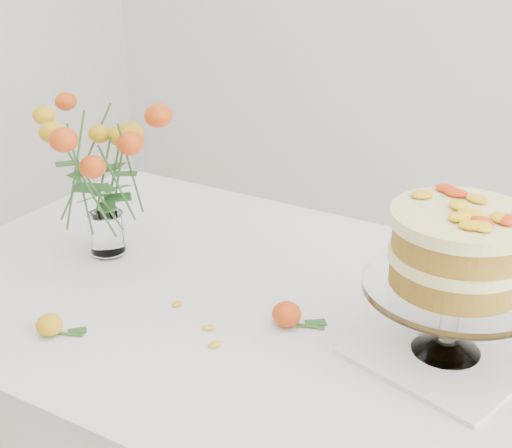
{
  "coord_description": "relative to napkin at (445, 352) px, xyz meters",
  "views": [
    {
      "loc": [
        0.62,
        -1.06,
        1.47
      ],
      "look_at": [
        -0.0,
        0.0,
        0.92
      ],
      "focal_mm": 50.0,
      "sensor_mm": 36.0,
      "label": 1
    }
  ],
  "objects": [
    {
      "name": "stray_petal_a",
      "position": [
        -0.5,
        -0.1,
        -0.0
      ],
      "size": [
        0.03,
        0.02,
        0.0
      ],
      "primitive_type": "ellipsoid",
      "color": "yellow",
      "rests_on": "table"
    },
    {
      "name": "loose_rose_far",
      "position": [
        -0.28,
        -0.06,
        0.02
      ],
      "size": [
        0.1,
        0.06,
        0.05
      ],
      "rotation": [
        0.0,
        0.0,
        0.27
      ],
      "color": "#C74209",
      "rests_on": "table"
    },
    {
      "name": "table",
      "position": [
        -0.38,
        0.0,
        -0.09
      ],
      "size": [
        1.43,
        0.93,
        0.76
      ],
      "color": "tan",
      "rests_on": "ground"
    },
    {
      "name": "stray_petal_c",
      "position": [
        -0.36,
        -0.18,
        -0.0
      ],
      "size": [
        0.03,
        0.02,
        0.0
      ],
      "primitive_type": "ellipsoid",
      "color": "yellow",
      "rests_on": "table"
    },
    {
      "name": "loose_rose_near",
      "position": [
        -0.64,
        -0.3,
        0.02
      ],
      "size": [
        0.08,
        0.05,
        0.04
      ],
      "rotation": [
        0.0,
        0.0,
        0.37
      ],
      "color": "orange",
      "rests_on": "table"
    },
    {
      "name": "stray_petal_b",
      "position": [
        -0.4,
        -0.14,
        -0.0
      ],
      "size": [
        0.03,
        0.02,
        0.0
      ],
      "primitive_type": "ellipsoid",
      "color": "yellow",
      "rests_on": "table"
    },
    {
      "name": "rose_vase",
      "position": [
        -0.76,
        0.0,
        0.23
      ],
      "size": [
        0.31,
        0.31,
        0.39
      ],
      "rotation": [
        0.0,
        0.0,
        -0.23
      ],
      "color": "white",
      "rests_on": "table"
    },
    {
      "name": "cake_stand",
      "position": [
        0.0,
        0.0,
        0.19
      ],
      "size": [
        0.3,
        0.3,
        0.27
      ],
      "rotation": [
        0.0,
        0.0,
        0.37
      ],
      "color": "white",
      "rests_on": "napkin"
    },
    {
      "name": "napkin",
      "position": [
        0.0,
        0.0,
        0.0
      ],
      "size": [
        0.34,
        0.34,
        0.01
      ],
      "primitive_type": "cube",
      "rotation": [
        0.0,
        0.0,
        -0.27
      ],
      "color": "white",
      "rests_on": "table"
    }
  ]
}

